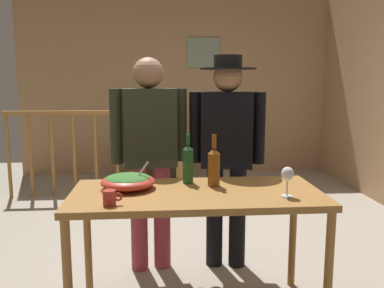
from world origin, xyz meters
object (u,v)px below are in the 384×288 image
Objects in this scene: flat_screen_tv at (160,124)px; person_standing_left at (149,147)px; wine_bottle_amber at (214,166)px; stair_railing at (122,145)px; mug_red at (110,198)px; framed_picture at (204,53)px; tv_console at (160,160)px; salad_bowl at (128,181)px; person_standing_right at (227,144)px; wine_bottle_green at (188,163)px; serving_table at (196,204)px; wine_glass at (288,175)px.

person_standing_left reaches higher than flat_screen_tv.
wine_bottle_amber is at bearing 117.33° from person_standing_left.
stair_railing is 1.37× the size of person_standing_left.
stair_railing is 6.77× the size of wine_bottle_amber.
mug_red is at bearing -86.05° from stair_railing.
framed_picture is 0.55× the size of tv_console.
salad_bowl is at bearing -93.26° from tv_console.
person_standing_right reaches higher than flat_screen_tv.
stair_railing reaches higher than flat_screen_tv.
flat_screen_tv is 3.48m from wine_bottle_green.
wine_bottle_amber is 0.20× the size of person_standing_right.
serving_table is 0.92× the size of person_standing_right.
wine_bottle_amber is 0.20× the size of person_standing_left.
framed_picture is at bearing 83.21° from serving_table.
tv_console is at bearing -157.18° from framed_picture.
flat_screen_tv is (-0.69, -0.32, -1.07)m from framed_picture.
person_standing_right is (0.51, -3.01, 0.18)m from flat_screen_tv.
person_standing_left is (-0.42, 0.55, 0.03)m from wine_bottle_amber.
wine_bottle_green is 0.18m from wine_bottle_amber.
tv_console is at bearing 93.28° from serving_table.
framed_picture is 2.10m from stair_railing.
salad_bowl is at bearing -102.90° from framed_picture.
serving_table is 0.27m from wine_bottle_amber.
salad_bowl is at bearing 166.89° from serving_table.
flat_screen_tv is 0.44× the size of serving_table.
stair_railing is at bearing -117.54° from tv_console.
serving_table is 4.51× the size of salad_bowl.
person_standing_right is (0.51, -3.04, 0.73)m from tv_console.
flat_screen_tv is 0.41× the size of person_standing_left.
stair_railing reaches higher than wine_bottle_green.
person_standing_left is (-0.08, -3.01, 0.16)m from flat_screen_tv.
flat_screen_tv is at bearing -90.00° from tv_console.
wine_bottle_amber is at bearing 2.49° from salad_bowl.
wine_bottle_amber is (0.82, -2.66, 0.29)m from stair_railing.
wine_bottle_amber is 0.71m from mug_red.
tv_console is at bearing 92.89° from wine_bottle_green.
stair_railing is 1.35× the size of person_standing_right.
wine_bottle_green is at bearing 109.44° from person_standing_left.
framed_picture is 3.54m from person_standing_left.
tv_console is (0.49, 0.93, -0.39)m from stair_railing.
serving_table is at bearing -75.87° from stair_railing.
wine_bottle_amber reaches higher than salad_bowl.
framed_picture is 4.26m from wine_glass.
mug_red is (-0.49, -0.24, 0.12)m from serving_table.
person_standing_left reaches higher than serving_table.
serving_table is at bearing 76.07° from person_standing_right.
salad_bowl is 1.91× the size of wine_glass.
wine_glass is (0.04, -4.16, -0.95)m from framed_picture.
mug_red reaches higher than serving_table.
stair_railing is at bearing 95.99° from salad_bowl.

